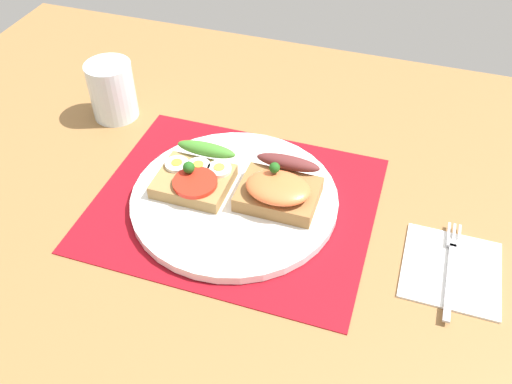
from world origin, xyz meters
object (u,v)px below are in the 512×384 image
object	(u,v)px
plate	(235,199)
sandwich_salmon	(280,187)
napkin	(451,269)
drinking_glass	(112,90)
sandwich_egg_tomato	(197,174)
fork	(451,266)

from	to	relation	value
plate	sandwich_salmon	xyz separation A→B (cm)	(5.81, 1.25, 2.62)
sandwich_salmon	napkin	distance (cm)	23.04
plate	sandwich_salmon	distance (cm)	6.49
napkin	drinking_glass	distance (cm)	55.65
plate	sandwich_egg_tomato	world-z (taller)	sandwich_egg_tomato
sandwich_salmon	napkin	size ratio (longest dim) A/B	0.86
fork	sandwich_egg_tomato	bearing A→B (deg)	174.01
sandwich_salmon	fork	distance (cm)	22.82
napkin	drinking_glass	xyz separation A→B (cm)	(-53.15, 15.94, 4.25)
sandwich_salmon	sandwich_egg_tomato	bearing A→B (deg)	-178.50
napkin	drinking_glass	world-z (taller)	drinking_glass
fork	drinking_glass	bearing A→B (deg)	163.29
napkin	fork	size ratio (longest dim) A/B	0.78
sandwich_salmon	plate	bearing A→B (deg)	-167.89
sandwich_egg_tomato	napkin	xyz separation A→B (cm)	(33.96, -3.57, -2.63)
plate	napkin	xyz separation A→B (cm)	(28.28, -2.63, -0.60)
sandwich_egg_tomato	fork	distance (cm)	34.06
plate	napkin	bearing A→B (deg)	-5.31
sandwich_salmon	fork	xyz separation A→B (cm)	(22.32, -3.85, -2.76)
fork	drinking_glass	xyz separation A→B (cm)	(-53.00, 15.91, 3.79)
sandwich_salmon	napkin	bearing A→B (deg)	-9.78
napkin	fork	xyz separation A→B (cm)	(-0.15, 0.03, 0.46)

